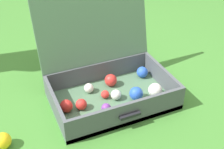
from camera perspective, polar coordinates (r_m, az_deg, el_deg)
name	(u,v)px	position (r m, az deg, el deg)	size (l,w,h in m)	color
ground_plane	(93,102)	(1.65, -3.62, -5.25)	(16.00, 16.00, 0.00)	#3D7A2D
open_suitcase	(107,78)	(1.62, -0.89, -0.61)	(0.64, 0.54, 0.54)	#4C7051
stray_ball_on_grass	(3,141)	(1.47, -20.19, -11.84)	(0.08, 0.08, 0.08)	yellow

